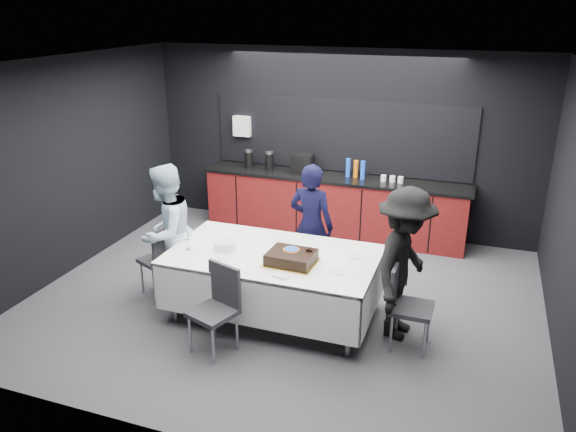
% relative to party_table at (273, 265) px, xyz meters
% --- Properties ---
extents(ground, '(6.00, 6.00, 0.00)m').
position_rel_party_table_xyz_m(ground, '(0.00, 0.40, -0.64)').
color(ground, '#48484E').
rests_on(ground, ground).
extents(room_shell, '(6.04, 5.04, 2.82)m').
position_rel_party_table_xyz_m(room_shell, '(0.00, 0.40, 1.22)').
color(room_shell, white).
rests_on(room_shell, ground).
extents(kitchenette, '(4.10, 0.64, 2.05)m').
position_rel_party_table_xyz_m(kitchenette, '(-0.02, 2.62, -0.10)').
color(kitchenette, '#570D0E').
rests_on(kitchenette, ground).
extents(party_table, '(2.32, 1.32, 0.78)m').
position_rel_party_table_xyz_m(party_table, '(0.00, 0.00, 0.00)').
color(party_table, '#99999E').
rests_on(party_table, ground).
extents(cake_assembly, '(0.54, 0.45, 0.17)m').
position_rel_party_table_xyz_m(cake_assembly, '(0.27, -0.16, 0.20)').
color(cake_assembly, gold).
rests_on(cake_assembly, party_table).
extents(plate_stack, '(0.25, 0.25, 0.10)m').
position_rel_party_table_xyz_m(plate_stack, '(-0.55, -0.07, 0.19)').
color(plate_stack, white).
rests_on(plate_stack, party_table).
extents(loose_plate_near, '(0.19, 0.19, 0.01)m').
position_rel_party_table_xyz_m(loose_plate_near, '(-0.47, -0.26, 0.14)').
color(loose_plate_near, white).
rests_on(loose_plate_near, party_table).
extents(loose_plate_right_a, '(0.19, 0.19, 0.01)m').
position_rel_party_table_xyz_m(loose_plate_right_a, '(0.86, 0.24, 0.14)').
color(loose_plate_right_a, white).
rests_on(loose_plate_right_a, party_table).
extents(loose_plate_right_b, '(0.19, 0.19, 0.01)m').
position_rel_party_table_xyz_m(loose_plate_right_b, '(0.79, -0.20, 0.14)').
color(loose_plate_right_b, white).
rests_on(loose_plate_right_b, party_table).
extents(loose_plate_far, '(0.21, 0.21, 0.01)m').
position_rel_party_table_xyz_m(loose_plate_far, '(-0.05, 0.34, 0.14)').
color(loose_plate_far, white).
rests_on(loose_plate_far, party_table).
extents(fork_pile, '(0.17, 0.13, 0.02)m').
position_rel_party_table_xyz_m(fork_pile, '(0.28, -0.51, 0.15)').
color(fork_pile, white).
rests_on(fork_pile, party_table).
extents(champagne_flute, '(0.06, 0.06, 0.22)m').
position_rel_party_table_xyz_m(champagne_flute, '(-0.95, -0.22, 0.30)').
color(champagne_flute, white).
rests_on(champagne_flute, party_table).
extents(chair_left, '(0.55, 0.55, 0.92)m').
position_rel_party_table_xyz_m(chair_left, '(-1.42, -0.00, -0.11)').
color(chair_left, '#2A2B2F').
rests_on(chair_left, ground).
extents(chair_right, '(0.42, 0.42, 0.92)m').
position_rel_party_table_xyz_m(chair_right, '(1.49, -0.12, -0.11)').
color(chair_right, '#2A2B2F').
rests_on(chair_right, ground).
extents(chair_near, '(0.54, 0.54, 0.92)m').
position_rel_party_table_xyz_m(chair_near, '(-0.30, -0.81, -0.11)').
color(chair_near, '#2A2B2F').
rests_on(chair_near, ground).
extents(person_center, '(0.62, 0.45, 1.59)m').
position_rel_party_table_xyz_m(person_center, '(0.17, 0.90, 0.16)').
color(person_center, black).
rests_on(person_center, ground).
extents(person_left, '(0.70, 0.86, 1.67)m').
position_rel_party_table_xyz_m(person_left, '(-1.37, 0.02, 0.19)').
color(person_left, silver).
rests_on(person_left, ground).
extents(person_right, '(0.79, 1.17, 1.67)m').
position_rel_party_table_xyz_m(person_right, '(1.43, 0.09, 0.20)').
color(person_right, black).
rests_on(person_right, ground).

